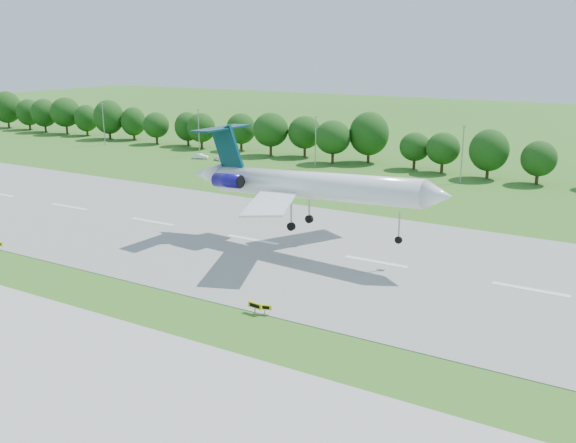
# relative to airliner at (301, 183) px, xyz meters

# --- Properties ---
(ground) EXTENTS (600.00, 600.00, 0.00)m
(ground) POSITION_rel_airliner_xyz_m (-8.30, -25.11, -9.60)
(ground) COLOR #2F681B
(ground) RESTS_ON ground
(runway) EXTENTS (400.00, 45.00, 0.08)m
(runway) POSITION_rel_airliner_xyz_m (-8.30, -0.11, -9.56)
(runway) COLOR gray
(runway) RESTS_ON ground
(taxiway) EXTENTS (400.00, 23.00, 0.08)m
(taxiway) POSITION_rel_airliner_xyz_m (-8.30, -43.11, -9.56)
(taxiway) COLOR #ADADA8
(taxiway) RESTS_ON ground
(tree_line) EXTENTS (288.40, 8.40, 10.40)m
(tree_line) POSITION_rel_airliner_xyz_m (-8.30, 66.89, -3.41)
(tree_line) COLOR #382314
(tree_line) RESTS_ON ground
(light_poles) EXTENTS (175.90, 0.25, 12.19)m
(light_poles) POSITION_rel_airliner_xyz_m (-10.80, 56.89, -3.26)
(light_poles) COLOR gray
(light_poles) RESTS_ON ground
(airliner) EXTENTS (41.50, 30.18, 13.71)m
(airliner) POSITION_rel_airliner_xyz_m (0.00, 0.00, 0.00)
(airliner) COLOR white
(airliner) RESTS_ON ground
(taxi_sign_centre) EXTENTS (1.83, 0.39, 1.28)m
(taxi_sign_centre) POSITION_rel_airliner_xyz_m (7.15, -22.77, -8.66)
(taxi_sign_centre) COLOR gray
(taxi_sign_centre) RESTS_ON ground
(taxi_sign_right) EXTENTS (1.59, 0.59, 1.12)m
(taxi_sign_right) POSITION_rel_airliner_xyz_m (8.18, -22.40, -8.77)
(taxi_sign_right) COLOR gray
(taxi_sign_right) RESTS_ON ground
(service_vehicle_a) EXTENTS (4.20, 2.71, 1.31)m
(service_vehicle_a) POSITION_rel_airliner_xyz_m (-59.69, 52.68, -8.94)
(service_vehicle_a) COLOR white
(service_vehicle_a) RESTS_ON ground
(service_vehicle_b) EXTENTS (3.79, 2.10, 1.22)m
(service_vehicle_b) POSITION_rel_airliner_xyz_m (-53.63, 52.94, -8.99)
(service_vehicle_b) COLOR white
(service_vehicle_b) RESTS_ON ground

